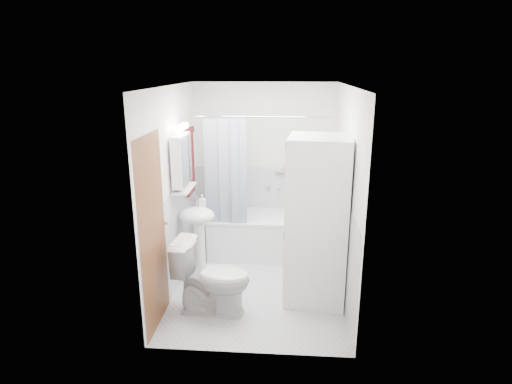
# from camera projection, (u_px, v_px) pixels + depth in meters

# --- Properties ---
(floor) EXTENTS (2.60, 2.60, 0.00)m
(floor) POSITION_uv_depth(u_px,v_px,m) (258.00, 285.00, 5.29)
(floor) COLOR silver
(floor) RESTS_ON ground
(room_walls) EXTENTS (2.60, 2.60, 2.60)m
(room_walls) POSITION_uv_depth(u_px,v_px,m) (258.00, 168.00, 4.87)
(room_walls) COLOR white
(room_walls) RESTS_ON ground
(wainscot) EXTENTS (1.98, 2.58, 2.58)m
(wainscot) POSITION_uv_depth(u_px,v_px,m) (259.00, 231.00, 5.40)
(wainscot) COLOR white
(wainscot) RESTS_ON ground
(door) EXTENTS (0.05, 2.00, 2.00)m
(door) POSITION_uv_depth(u_px,v_px,m) (165.00, 223.00, 4.54)
(door) COLOR brown
(door) RESTS_ON ground
(bathtub) EXTENTS (1.54, 0.73, 0.59)m
(bathtub) POSITION_uv_depth(u_px,v_px,m) (264.00, 233.00, 6.07)
(bathtub) COLOR white
(bathtub) RESTS_ON ground
(tub_spout) EXTENTS (0.04, 0.12, 0.04)m
(tub_spout) POSITION_uv_depth(u_px,v_px,m) (279.00, 188.00, 6.21)
(tub_spout) COLOR silver
(tub_spout) RESTS_ON room_walls
(curtain_rod) EXTENTS (1.72, 0.02, 0.02)m
(curtain_rod) POSITION_uv_depth(u_px,v_px,m) (263.00, 117.00, 5.31)
(curtain_rod) COLOR silver
(curtain_rod) RESTS_ON room_walls
(shower_curtain) EXTENTS (0.55, 0.02, 1.45)m
(shower_curtain) POSITION_uv_depth(u_px,v_px,m) (225.00, 175.00, 5.56)
(shower_curtain) COLOR #15234A
(shower_curtain) RESTS_ON curtain_rod
(sink) EXTENTS (0.44, 0.37, 1.04)m
(sink) POSITION_uv_depth(u_px,v_px,m) (198.00, 227.00, 5.27)
(sink) COLOR white
(sink) RESTS_ON ground
(medicine_cabinet) EXTENTS (0.13, 0.50, 0.71)m
(medicine_cabinet) POSITION_uv_depth(u_px,v_px,m) (182.00, 158.00, 5.00)
(medicine_cabinet) COLOR white
(medicine_cabinet) RESTS_ON room_walls
(shelf) EXTENTS (0.18, 0.54, 0.02)m
(shelf) POSITION_uv_depth(u_px,v_px,m) (184.00, 188.00, 5.11)
(shelf) COLOR silver
(shelf) RESTS_ON room_walls
(shower_caddy) EXTENTS (0.22, 0.06, 0.02)m
(shower_caddy) POSITION_uv_depth(u_px,v_px,m) (282.00, 172.00, 6.13)
(shower_caddy) COLOR silver
(shower_caddy) RESTS_ON room_walls
(towel) EXTENTS (0.07, 0.37, 0.88)m
(towel) POSITION_uv_depth(u_px,v_px,m) (189.00, 160.00, 5.55)
(towel) COLOR maroon
(towel) RESTS_ON room_walls
(washer_dryer) EXTENTS (0.75, 0.74, 1.90)m
(washer_dryer) POSITION_uv_depth(u_px,v_px,m) (317.00, 221.00, 4.76)
(washer_dryer) COLOR white
(washer_dryer) RESTS_ON ground
(toilet) EXTENTS (0.87, 0.54, 0.81)m
(toilet) POSITION_uv_depth(u_px,v_px,m) (212.00, 278.00, 4.62)
(toilet) COLOR white
(toilet) RESTS_ON ground
(soap_pump) EXTENTS (0.08, 0.17, 0.08)m
(soap_pump) POSITION_uv_depth(u_px,v_px,m) (202.00, 205.00, 5.31)
(soap_pump) COLOR gray
(soap_pump) RESTS_ON sink
(shelf_bottle) EXTENTS (0.07, 0.18, 0.07)m
(shelf_bottle) POSITION_uv_depth(u_px,v_px,m) (181.00, 188.00, 4.95)
(shelf_bottle) COLOR gray
(shelf_bottle) RESTS_ON shelf
(shelf_cup) EXTENTS (0.10, 0.09, 0.10)m
(shelf_cup) POSITION_uv_depth(u_px,v_px,m) (186.00, 181.00, 5.20)
(shelf_cup) COLOR gray
(shelf_cup) RESTS_ON shelf
(shampoo_a) EXTENTS (0.13, 0.17, 0.13)m
(shampoo_a) POSITION_uv_depth(u_px,v_px,m) (288.00, 167.00, 6.10)
(shampoo_a) COLOR gray
(shampoo_a) RESTS_ON shower_caddy
(shampoo_b) EXTENTS (0.08, 0.21, 0.08)m
(shampoo_b) POSITION_uv_depth(u_px,v_px,m) (297.00, 169.00, 6.10)
(shampoo_b) COLOR #272D9D
(shampoo_b) RESTS_ON shower_caddy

